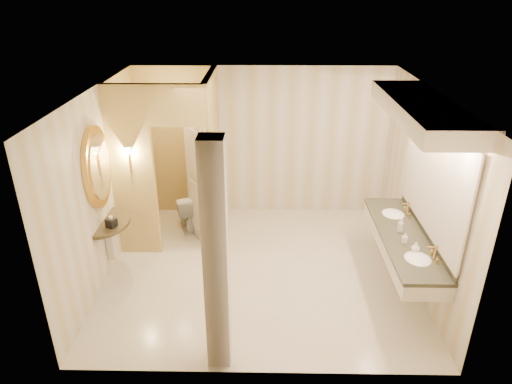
% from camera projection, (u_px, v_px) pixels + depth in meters
% --- Properties ---
extents(floor, '(4.50, 4.50, 0.00)m').
position_uv_depth(floor, '(260.00, 270.00, 6.92)').
color(floor, beige).
rests_on(floor, ground).
extents(ceiling, '(4.50, 4.50, 0.00)m').
position_uv_depth(ceiling, '(261.00, 92.00, 5.78)').
color(ceiling, white).
rests_on(ceiling, wall_back).
extents(wall_back, '(4.50, 0.02, 2.70)m').
position_uv_depth(wall_back, '(262.00, 142.00, 8.16)').
color(wall_back, beige).
rests_on(wall_back, floor).
extents(wall_front, '(4.50, 0.02, 2.70)m').
position_uv_depth(wall_front, '(259.00, 272.00, 4.54)').
color(wall_front, beige).
rests_on(wall_front, floor).
extents(wall_left, '(0.02, 4.00, 2.70)m').
position_uv_depth(wall_left, '(100.00, 188.00, 6.39)').
color(wall_left, beige).
rests_on(wall_left, floor).
extents(wall_right, '(0.02, 4.00, 2.70)m').
position_uv_depth(wall_right, '(423.00, 190.00, 6.31)').
color(wall_right, beige).
rests_on(wall_right, floor).
extents(toilet_closet, '(1.50, 1.55, 2.70)m').
position_uv_depth(toilet_closet, '(190.00, 161.00, 7.23)').
color(toilet_closet, '#DCBA73').
rests_on(toilet_closet, floor).
extents(wall_sconce, '(0.14, 0.14, 0.42)m').
position_uv_depth(wall_sconce, '(129.00, 152.00, 6.61)').
color(wall_sconce, gold).
rests_on(wall_sconce, toilet_closet).
extents(vanity, '(0.75, 2.39, 2.09)m').
position_uv_depth(vanity, '(415.00, 183.00, 5.84)').
color(vanity, beige).
rests_on(vanity, floor).
extents(console_shelf, '(0.89, 0.89, 1.89)m').
position_uv_depth(console_shelf, '(101.00, 192.00, 6.30)').
color(console_shelf, black).
rests_on(console_shelf, floor).
extents(pillar, '(0.25, 0.25, 2.70)m').
position_uv_depth(pillar, '(216.00, 261.00, 4.73)').
color(pillar, beige).
rests_on(pillar, floor).
extents(tissue_box, '(0.16, 0.16, 0.12)m').
position_uv_depth(tissue_box, '(111.00, 223.00, 6.32)').
color(tissue_box, black).
rests_on(tissue_box, console_shelf).
extents(toilet, '(0.57, 0.75, 0.68)m').
position_uv_depth(toilet, '(187.00, 211.00, 7.95)').
color(toilet, white).
rests_on(toilet, floor).
extents(soap_bottle_a, '(0.06, 0.06, 0.13)m').
position_uv_depth(soap_bottle_a, '(405.00, 238.00, 5.93)').
color(soap_bottle_a, beige).
rests_on(soap_bottle_a, vanity).
extents(soap_bottle_b, '(0.12, 0.12, 0.13)m').
position_uv_depth(soap_bottle_b, '(416.00, 247.00, 5.74)').
color(soap_bottle_b, silver).
rests_on(soap_bottle_b, vanity).
extents(soap_bottle_c, '(0.10, 0.10, 0.20)m').
position_uv_depth(soap_bottle_c, '(401.00, 225.00, 6.17)').
color(soap_bottle_c, '#C6B28C').
rests_on(soap_bottle_c, vanity).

